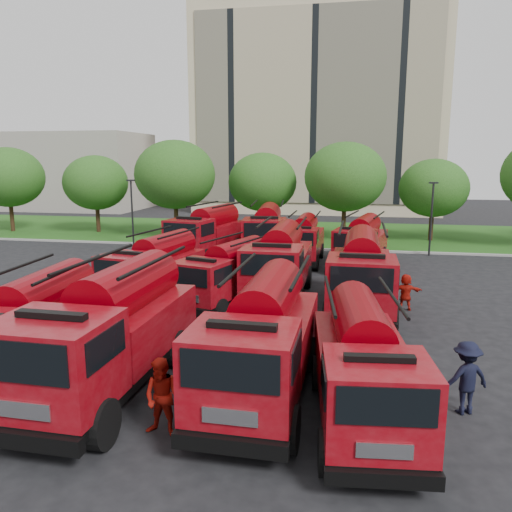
{
  "coord_description": "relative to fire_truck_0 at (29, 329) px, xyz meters",
  "views": [
    {
      "loc": [
        6.4,
        -18.65,
        6.63
      ],
      "look_at": [
        1.84,
        5.75,
        1.8
      ],
      "focal_mm": 35.0,
      "sensor_mm": 36.0,
      "label": 1
    }
  ],
  "objects": [
    {
      "name": "firefighter_0",
      "position": [
        5.87,
        -1.27,
        -1.6
      ],
      "size": [
        0.77,
        0.76,
        1.72
      ],
      "primitive_type": "imported",
      "rotation": [
        0.0,
        0.0,
        0.73
      ],
      "color": "#A8160C",
      "rests_on": "ground"
    },
    {
      "name": "tree_1",
      "position": [
        -13.02,
        28.8,
        2.95
      ],
      "size": [
        5.71,
        5.71,
        6.98
      ],
      "color": "#382314",
      "rests_on": "ground"
    },
    {
      "name": "fire_truck_7",
      "position": [
        9.99,
        8.74,
        0.16
      ],
      "size": [
        2.95,
        7.71,
        3.48
      ],
      "rotation": [
        0.0,
        0.0,
        -0.02
      ],
      "color": "black",
      "rests_on": "ground"
    },
    {
      "name": "fire_truck_4",
      "position": [
        0.28,
        9.33,
        -0.08
      ],
      "size": [
        3.36,
        6.91,
        3.02
      ],
      "rotation": [
        0.0,
        0.0,
        -0.17
      ],
      "color": "black",
      "rests_on": "ground"
    },
    {
      "name": "tree_2",
      "position": [
        -5.02,
        27.3,
        3.76
      ],
      "size": [
        6.72,
        6.72,
        8.22
      ],
      "color": "#382314",
      "rests_on": "ground"
    },
    {
      "name": "fire_truck_9",
      "position": [
        3.97,
        20.09,
        0.19
      ],
      "size": [
        3.47,
        8.02,
        3.55
      ],
      "rotation": [
        0.0,
        0.0,
        0.1
      ],
      "color": "black",
      "rests_on": "ground"
    },
    {
      "name": "firefighter_1",
      "position": [
        5.11,
        -2.29,
        -1.6
      ],
      "size": [
        1.01,
        0.63,
        1.96
      ],
      "primitive_type": "imported",
      "rotation": [
        0.0,
        0.0,
        -0.12
      ],
      "color": "#A8160C",
      "rests_on": "ground"
    },
    {
      "name": "tree_0",
      "position": [
        -21.02,
        27.8,
        3.42
      ],
      "size": [
        6.3,
        6.3,
        7.7
      ],
      "color": "#382314",
      "rests_on": "ground"
    },
    {
      "name": "fire_truck_5",
      "position": [
        3.95,
        8.9,
        -0.15
      ],
      "size": [
        3.89,
        6.66,
        2.87
      ],
      "rotation": [
        0.0,
        0.0,
        -0.29
      ],
      "color": "black",
      "rests_on": "ground"
    },
    {
      "name": "fire_truck_0",
      "position": [
        0.0,
        0.0,
        0.0
      ],
      "size": [
        2.92,
        7.12,
        3.17
      ],
      "rotation": [
        0.0,
        0.0,
        0.07
      ],
      "color": "black",
      "rests_on": "ground"
    },
    {
      "name": "fire_truck_8",
      "position": [
        0.0,
        19.48,
        0.14
      ],
      "size": [
        4.04,
        7.95,
        3.46
      ],
      "rotation": [
        0.0,
        0.0,
        -0.2
      ],
      "color": "black",
      "rests_on": "ground"
    },
    {
      "name": "tree_4",
      "position": [
        8.98,
        28.3,
        3.62
      ],
      "size": [
        6.55,
        6.55,
        8.01
      ],
      "color": "#382314",
      "rests_on": "ground"
    },
    {
      "name": "fire_truck_3",
      "position": [
        9.88,
        -0.65,
        -0.09
      ],
      "size": [
        2.95,
        6.76,
        2.99
      ],
      "rotation": [
        0.0,
        0.0,
        0.1
      ],
      "color": "black",
      "rests_on": "ground"
    },
    {
      "name": "firefighter_4",
      "position": [
        1.74,
        2.95,
        -1.6
      ],
      "size": [
        0.87,
        0.98,
        1.68
      ],
      "primitive_type": "imported",
      "rotation": [
        0.0,
        0.0,
        2.09
      ],
      "color": "black",
      "rests_on": "ground"
    },
    {
      "name": "lamp_post_0",
      "position": [
        -7.02,
        23.0,
        1.3
      ],
      "size": [
        0.6,
        0.25,
        5.11
      ],
      "color": "black",
      "rests_on": "ground"
    },
    {
      "name": "fire_truck_2",
      "position": [
        7.11,
        0.22,
        0.09
      ],
      "size": [
        2.82,
        7.4,
        3.35
      ],
      "rotation": [
        0.0,
        0.0,
        -0.02
      ],
      "color": "black",
      "rests_on": "ground"
    },
    {
      "name": "firefighter_2",
      "position": [
        11.2,
        -2.49,
        -1.6
      ],
      "size": [
        0.72,
        1.13,
        1.83
      ],
      "primitive_type": "imported",
      "rotation": [
        0.0,
        0.0,
        1.67
      ],
      "color": "#A8160C",
      "rests_on": "ground"
    },
    {
      "name": "lawn",
      "position": [
        2.98,
        31.8,
        -1.54
      ],
      "size": [
        70.0,
        16.0,
        0.12
      ],
      "primitive_type": "cube",
      "color": "#234E15",
      "rests_on": "ground"
    },
    {
      "name": "tree_5",
      "position": [
        15.98,
        29.3,
        2.75
      ],
      "size": [
        5.46,
        5.46,
        6.68
      ],
      "color": "#382314",
      "rests_on": "ground"
    },
    {
      "name": "apartment_building",
      "position": [
        4.98,
        53.74,
        10.9
      ],
      "size": [
        30.0,
        14.18,
        25.0
      ],
      "color": "beige",
      "rests_on": "ground"
    },
    {
      "name": "fire_truck_1",
      "position": [
        2.74,
        -0.24,
        0.19
      ],
      "size": [
        3.03,
        7.88,
        3.56
      ],
      "rotation": [
        0.0,
        0.0,
        -0.02
      ],
      "color": "black",
      "rests_on": "ground"
    },
    {
      "name": "curb",
      "position": [
        2.98,
        23.7,
        -1.53
      ],
      "size": [
        70.0,
        0.3,
        0.14
      ],
      "primitive_type": "cube",
      "color": "gray",
      "rests_on": "ground"
    },
    {
      "name": "ground",
      "position": [
        2.98,
        5.8,
        -1.6
      ],
      "size": [
        140.0,
        140.0,
        0.0
      ],
      "primitive_type": "plane",
      "color": "black",
      "rests_on": "ground"
    },
    {
      "name": "fire_truck_10",
      "position": [
        6.51,
        19.14,
        -0.09
      ],
      "size": [
        2.53,
        6.61,
        2.98
      ],
      "rotation": [
        0.0,
        0.0,
        -0.02
      ],
      "color": "black",
      "rests_on": "ground"
    },
    {
      "name": "firefighter_3",
      "position": [
        12.56,
        0.21,
        -1.6
      ],
      "size": [
        1.44,
        1.1,
        1.98
      ],
      "primitive_type": "imported",
      "rotation": [
        0.0,
        0.0,
        3.54
      ],
      "color": "black",
      "rests_on": "ground"
    },
    {
      "name": "firefighter_5",
      "position": [
        11.97,
        9.47,
        -1.6
      ],
      "size": [
        1.61,
        0.88,
        1.65
      ],
      "primitive_type": "imported",
      "rotation": [
        0.0,
        0.0,
        3.29
      ],
      "color": "#A8160C",
      "rests_on": "ground"
    },
    {
      "name": "lamp_post_1",
      "position": [
        14.98,
        23.0,
        1.3
      ],
      "size": [
        0.6,
        0.25,
        5.11
      ],
      "color": "black",
      "rests_on": "ground"
    },
    {
      "name": "tree_3",
      "position": [
        1.98,
        29.8,
        3.09
      ],
      "size": [
        5.88,
        5.88,
        7.19
      ],
      "color": "#382314",
      "rests_on": "ground"
    },
    {
      "name": "fire_truck_11",
      "position": [
        10.22,
        18.55,
        -0.04
      ],
      "size": [
        3.63,
        7.13,
        3.1
      ],
      "rotation": [
        0.0,
        0.0,
        -0.2
      ],
      "color": "black",
      "rests_on": "ground"
    },
    {
      "name": "side_building",
      "position": [
        -27.02,
        49.8,
        3.4
      ],
      "size": [
        18.0,
        12.0,
        10.0
      ],
      "primitive_type": "cube",
      "color": "gray",
      "rests_on": "ground"
    },
    {
      "name": "fire_truck_6",
      "position": [
        6.15,
        10.65,
        0.13
      ],
      "size": [
        2.8,
        7.56,
        3.44
      ],
      "rotation": [
        0.0,
        0.0,
        0.0
      ],
      "color": "black",
      "rests_on": "ground"
    }
  ]
}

